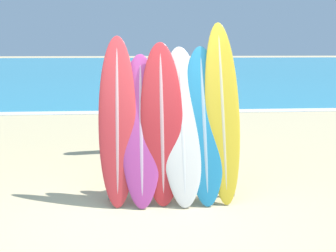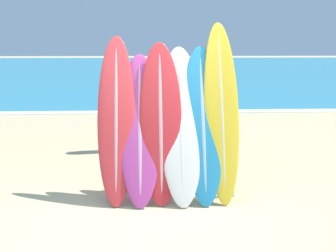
% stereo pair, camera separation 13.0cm
% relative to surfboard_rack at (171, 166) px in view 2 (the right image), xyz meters
% --- Properties ---
extents(ground_plane, '(160.00, 160.00, 0.00)m').
position_rel_surfboard_rack_xyz_m(ground_plane, '(-0.38, -0.70, -0.46)').
color(ground_plane, '#CCB789').
extents(ocean_water, '(120.00, 60.00, 0.01)m').
position_rel_surfboard_rack_xyz_m(ocean_water, '(-0.38, 36.63, -0.46)').
color(ocean_water, teal).
rests_on(ocean_water, ground_plane).
extents(surfboard_rack, '(1.80, 0.04, 0.85)m').
position_rel_surfboard_rack_xyz_m(surfboard_rack, '(0.00, 0.00, 0.00)').
color(surfboard_rack, gray).
rests_on(surfboard_rack, ground_plane).
extents(surfboard_slot_0, '(0.51, 0.89, 2.26)m').
position_rel_surfboard_rack_xyz_m(surfboard_slot_0, '(-0.75, 0.08, 0.67)').
color(surfboard_slot_0, red).
rests_on(surfboard_slot_0, ground_plane).
extents(surfboard_slot_1, '(0.56, 0.95, 2.01)m').
position_rel_surfboard_rack_xyz_m(surfboard_slot_1, '(-0.42, 0.05, 0.54)').
color(surfboard_slot_1, '#B23D8E').
rests_on(surfboard_slot_1, ground_plane).
extents(surfboard_slot_2, '(0.59, 0.86, 2.18)m').
position_rel_surfboard_rack_xyz_m(surfboard_slot_2, '(-0.14, 0.05, 0.63)').
color(surfboard_slot_2, red).
rests_on(surfboard_slot_2, ground_plane).
extents(surfboard_slot_3, '(0.59, 1.03, 2.11)m').
position_rel_surfboard_rack_xyz_m(surfboard_slot_3, '(0.14, 0.07, 0.59)').
color(surfboard_slot_3, silver).
rests_on(surfboard_slot_3, ground_plane).
extents(surfboard_slot_4, '(0.56, 0.97, 2.12)m').
position_rel_surfboard_rack_xyz_m(surfboard_slot_4, '(0.45, 0.07, 0.60)').
color(surfboard_slot_4, teal).
rests_on(surfboard_slot_4, ground_plane).
extents(surfboard_slot_5, '(0.48, 1.00, 2.45)m').
position_rel_surfboard_rack_xyz_m(surfboard_slot_5, '(0.71, 0.12, 0.76)').
color(surfboard_slot_5, yellow).
rests_on(surfboard_slot_5, ground_plane).
extents(person_near_water, '(0.24, 0.29, 1.76)m').
position_rel_surfboard_rack_xyz_m(person_near_water, '(-0.71, 2.60, 0.50)').
color(person_near_water, tan).
rests_on(person_near_water, ground_plane).
extents(person_mid_beach, '(0.23, 0.29, 1.74)m').
position_rel_surfboard_rack_xyz_m(person_mid_beach, '(1.39, 3.02, 0.49)').
color(person_mid_beach, beige).
rests_on(person_mid_beach, ground_plane).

